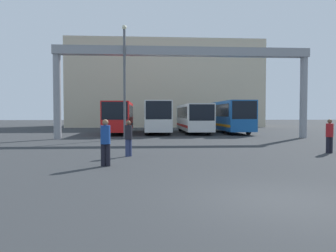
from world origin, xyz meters
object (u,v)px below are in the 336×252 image
object	(u,v)px
pedestrian_near_center	(105,141)
bus_slot_0	(119,116)
bus_slot_2	(193,117)
pedestrian_mid_right	(128,137)
lamp_post	(125,78)
bus_slot_1	(157,115)
pedestrian_mid_left	(329,135)
bus_slot_3	(230,115)

from	to	relation	value
pedestrian_near_center	bus_slot_0	bearing A→B (deg)	-85.76
bus_slot_2	pedestrian_mid_right	distance (m)	19.68
bus_slot_2	pedestrian_near_center	distance (m)	22.63
bus_slot_0	pedestrian_mid_right	bearing A→B (deg)	-84.13
bus_slot_2	lamp_post	bearing A→B (deg)	-129.40
lamp_post	pedestrian_mid_right	bearing A→B (deg)	-85.49
bus_slot_0	bus_slot_1	xyz separation A→B (m)	(3.89, 0.30, 0.05)
pedestrian_mid_left	bus_slot_3	bearing A→B (deg)	-92.97
bus_slot_1	bus_slot_2	world-z (taller)	bus_slot_1
bus_slot_1	pedestrian_mid_right	distance (m)	18.94
bus_slot_1	bus_slot_3	distance (m)	7.78
bus_slot_3	pedestrian_mid_left	distance (m)	17.89
bus_slot_0	pedestrian_mid_right	size ratio (longest dim) A/B	5.95
pedestrian_mid_right	pedestrian_mid_left	world-z (taller)	pedestrian_mid_left
pedestrian_mid_left	bus_slot_1	bearing A→B (deg)	-70.12
bus_slot_1	pedestrian_near_center	world-z (taller)	bus_slot_1
pedestrian_mid_right	lamp_post	size ratio (longest dim) A/B	0.19
pedestrian_mid_right	pedestrian_mid_left	distance (m)	10.31
bus_slot_3	pedestrian_mid_left	size ratio (longest dim) A/B	5.77
bus_slot_2	pedestrian_mid_left	size ratio (longest dim) A/B	6.09
bus_slot_3	pedestrian_near_center	bearing A→B (deg)	-116.18
bus_slot_2	bus_slot_3	xyz separation A→B (m)	(3.89, -0.28, 0.17)
bus_slot_2	pedestrian_mid_right	world-z (taller)	bus_slot_2
bus_slot_3	pedestrian_near_center	world-z (taller)	bus_slot_3
pedestrian_mid_left	lamp_post	size ratio (longest dim) A/B	0.19
pedestrian_mid_right	pedestrian_near_center	distance (m)	2.95
pedestrian_mid_right	bus_slot_1	bearing A→B (deg)	-140.10
pedestrian_mid_right	pedestrian_near_center	bearing A→B (deg)	31.44
bus_slot_0	pedestrian_near_center	size ratio (longest dim) A/B	5.60
bus_slot_3	pedestrian_mid_right	bearing A→B (deg)	-117.82
bus_slot_1	pedestrian_near_center	distance (m)	21.86
bus_slot_2	bus_slot_3	world-z (taller)	bus_slot_3
pedestrian_near_center	pedestrian_mid_left	size ratio (longest dim) A/B	1.04
pedestrian_mid_left	lamp_post	distance (m)	15.45
bus_slot_0	pedestrian_mid_right	distance (m)	18.63
pedestrian_mid_right	lamp_post	bearing A→B (deg)	-129.57
bus_slot_0	pedestrian_mid_left	distance (m)	21.65
bus_slot_1	lamp_post	distance (m)	9.18
bus_slot_3	bus_slot_2	bearing A→B (deg)	175.90
pedestrian_near_center	pedestrian_mid_left	xyz separation A→B (m)	(11.03, 3.50, -0.03)
bus_slot_0	bus_slot_3	distance (m)	11.66
bus_slot_2	pedestrian_mid_left	bearing A→B (deg)	-76.29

